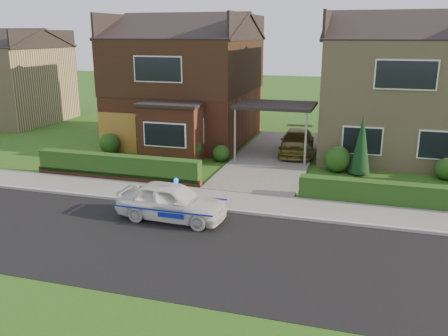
% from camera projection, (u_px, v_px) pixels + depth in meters
% --- Properties ---
extents(ground, '(120.00, 120.00, 0.00)m').
position_uv_depth(ground, '(204.00, 249.00, 13.95)').
color(ground, '#235416').
rests_on(ground, ground).
extents(road, '(60.00, 6.00, 0.02)m').
position_uv_depth(road, '(204.00, 249.00, 13.95)').
color(road, black).
rests_on(road, ground).
extents(kerb, '(60.00, 0.16, 0.12)m').
position_uv_depth(kerb, '(232.00, 211.00, 16.74)').
color(kerb, '#9E9993').
rests_on(kerb, ground).
extents(sidewalk, '(60.00, 2.00, 0.10)m').
position_uv_depth(sidewalk, '(240.00, 202.00, 17.71)').
color(sidewalk, slate).
rests_on(sidewalk, ground).
extents(driveway, '(3.80, 12.00, 0.12)m').
position_uv_depth(driveway, '(274.00, 157.00, 24.07)').
color(driveway, '#666059').
rests_on(driveway, ground).
extents(house_left, '(7.50, 9.53, 7.25)m').
position_uv_depth(house_left, '(187.00, 75.00, 27.31)').
color(house_left, brown).
rests_on(house_left, ground).
extents(house_right, '(7.50, 8.06, 7.25)m').
position_uv_depth(house_right, '(399.00, 83.00, 24.25)').
color(house_right, tan).
rests_on(house_right, ground).
extents(carport_link, '(3.80, 3.00, 2.77)m').
position_uv_depth(carport_link, '(276.00, 106.00, 23.32)').
color(carport_link, black).
rests_on(carport_link, ground).
extents(garage_door, '(2.20, 0.10, 2.10)m').
position_uv_depth(garage_door, '(118.00, 133.00, 25.11)').
color(garage_door, '#996121').
rests_on(garage_door, ground).
extents(dwarf_wall, '(7.70, 0.25, 0.36)m').
position_uv_depth(dwarf_wall, '(117.00, 177.00, 20.38)').
color(dwarf_wall, brown).
rests_on(dwarf_wall, ground).
extents(hedge_left, '(7.50, 0.55, 0.90)m').
position_uv_depth(hedge_left, '(119.00, 180.00, 20.57)').
color(hedge_left, black).
rests_on(hedge_left, ground).
extents(hedge_right, '(7.50, 0.55, 0.80)m').
position_uv_depth(hedge_right, '(402.00, 207.00, 17.29)').
color(hedge_right, black).
rests_on(hedge_right, ground).
extents(shrub_left_far, '(1.08, 1.08, 1.08)m').
position_uv_depth(shrub_left_far, '(110.00, 143.00, 24.89)').
color(shrub_left_far, black).
rests_on(shrub_left_far, ground).
extents(shrub_left_mid, '(1.32, 1.32, 1.32)m').
position_uv_depth(shrub_left_mid, '(189.00, 148.00, 23.44)').
color(shrub_left_mid, black).
rests_on(shrub_left_mid, ground).
extents(shrub_left_near, '(0.84, 0.84, 0.84)m').
position_uv_depth(shrub_left_near, '(221.00, 153.00, 23.34)').
color(shrub_left_near, black).
rests_on(shrub_left_near, ground).
extents(shrub_right_near, '(1.20, 1.20, 1.20)m').
position_uv_depth(shrub_right_near, '(337.00, 159.00, 21.57)').
color(shrub_right_near, black).
rests_on(shrub_right_near, ground).
extents(shrub_right_mid, '(0.96, 0.96, 0.96)m').
position_uv_depth(shrub_right_mid, '(446.00, 169.00, 20.43)').
color(shrub_right_mid, black).
rests_on(shrub_right_mid, ground).
extents(conifer_a, '(0.90, 0.90, 2.60)m').
position_uv_depth(conifer_a, '(361.00, 146.00, 20.92)').
color(conifer_a, black).
rests_on(conifer_a, ground).
extents(neighbour_left, '(6.50, 7.00, 5.20)m').
position_uv_depth(neighbour_left, '(10.00, 85.00, 33.48)').
color(neighbour_left, tan).
rests_on(neighbour_left, ground).
extents(police_car, '(3.46, 3.82, 1.45)m').
position_uv_depth(police_car, '(172.00, 202.00, 15.98)').
color(police_car, silver).
rests_on(police_car, ground).
extents(driveway_car, '(1.96, 4.18, 1.18)m').
position_uv_depth(driveway_car, '(297.00, 142.00, 24.43)').
color(driveway_car, brown).
rests_on(driveway_car, driveway).
extents(potted_plant_a, '(0.44, 0.33, 0.76)m').
position_uv_depth(potted_plant_a, '(165.00, 171.00, 20.43)').
color(potted_plant_a, gray).
rests_on(potted_plant_a, ground).
extents(potted_plant_b, '(0.55, 0.54, 0.78)m').
position_uv_depth(potted_plant_b, '(146.00, 151.00, 23.84)').
color(potted_plant_b, gray).
rests_on(potted_plant_b, ground).
extents(potted_plant_c, '(0.60, 0.60, 0.79)m').
position_uv_depth(potted_plant_c, '(126.00, 168.00, 20.94)').
color(potted_plant_c, gray).
rests_on(potted_plant_c, ground).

